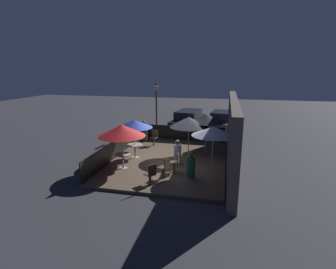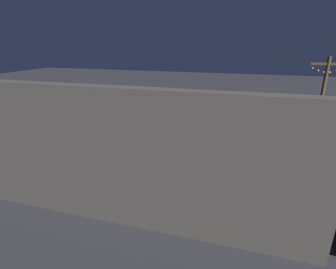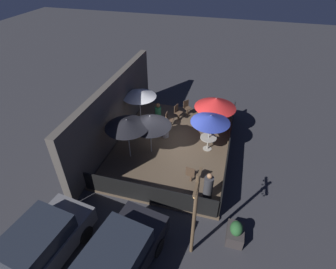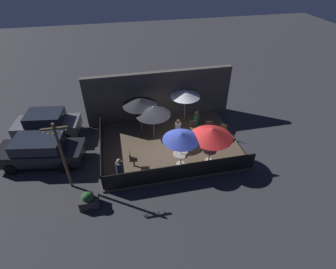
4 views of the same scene
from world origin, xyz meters
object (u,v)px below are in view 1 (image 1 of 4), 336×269
Objects in this scene: dining_table_1 at (123,157)px; patio_chair_1 at (151,174)px; light_post at (156,106)px; parked_car_0 at (188,120)px; patio_umbrella_1 at (122,130)px; patio_chair_3 at (176,162)px; planter_box at (134,131)px; patio_umbrella_3 at (207,118)px; patron_0 at (144,132)px; patio_umbrella_4 at (213,131)px; dining_table_0 at (135,147)px; patio_chair_2 at (154,137)px; patio_umbrella_2 at (189,122)px; patron_1 at (191,165)px; patio_umbrella_0 at (134,124)px; parked_car_1 at (222,122)px; patio_chair_0 at (164,167)px.

dining_table_1 is 0.83× the size of patio_chair_1.
light_post is 2.96m from parked_car_0.
patio_umbrella_1 reaches higher than patio_chair_3.
dining_table_1 is 9.06m from parked_car_0.
patio_umbrella_1 is 6.76m from planter_box.
patio_umbrella_3 is 5.08m from dining_table_1.
patio_chair_1 is at bearing -58.17° from patron_0.
light_post reaches higher than patio_umbrella_4.
dining_table_1 is 0.16× the size of parked_car_0.
parked_car_0 is at bearing 168.06° from dining_table_1.
dining_table_0 is 0.87× the size of patio_chair_2.
dining_table_1 is 2.33m from patio_chair_1.
patron_0 is (-2.23, -3.21, -1.26)m from patio_umbrella_2.
patio_chair_1 is 0.77× the size of patron_1.
parked_car_0 is (-10.34, 0.07, 0.24)m from patio_chair_1.
planter_box is at bearing -119.07° from patron_1.
patio_umbrella_0 is 3.80m from patio_chair_1.
dining_table_0 is at bearing -23.43° from parked_car_1.
patio_umbrella_4 is at bearing 146.88° from patron_1.
patio_umbrella_3 is at bearing -161.97° from patron_1.
patio_chair_0 is at bearing 11.57° from parked_car_0.
patio_umbrella_3 reaches higher than patio_umbrella_4.
patio_umbrella_3 is at bearing 83.02° from patio_chair_2.
patio_umbrella_2 is 3.61m from patio_chair_0.
patio_umbrella_0 reaches higher than planter_box.
light_post reaches higher than parked_car_1.
light_post is at bearing -177.94° from dining_table_1.
patio_chair_2 is at bearing 43.39° from planter_box.
patio_chair_2 is 0.25× the size of light_post.
parked_car_0 is at bearing -171.89° from patio_umbrella_2.
patio_umbrella_0 is 1.76× the size of patron_1.
patio_chair_3 is at bearing -95.59° from patron_1.
patio_umbrella_1 is at bearing -2.36° from parked_car_0.
patio_chair_2 is at bearing -135.64° from patio_umbrella_4.
planter_box is at bearing -59.62° from parked_car_1.
dining_table_1 is (1.59, -0.04, -1.29)m from patio_umbrella_0.
dining_table_0 is 0.96× the size of planter_box.
light_post is at bearing -54.49° from patio_chair_0.
patio_umbrella_4 is at bearing 93.72° from patio_umbrella_1.
patio_umbrella_4 is at bearing -178.19° from patio_chair_3.
patio_umbrella_3 is 2.32× the size of patio_chair_0.
patio_umbrella_4 reaches higher than patron_1.
patio_chair_2 is at bearing 171.50° from dining_table_0.
patio_chair_2 is at bearing -64.94° from patio_chair_3.
patio_umbrella_2 is 4.00m from dining_table_1.
patio_chair_0 is at bearing 28.76° from patio_chair_2.
patio_umbrella_4 is 2.91× the size of dining_table_1.
parked_car_1 reaches higher than dining_table_1.
patio_umbrella_1 reaches higher than patron_0.
patio_chair_0 is 9.90m from parked_car_1.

